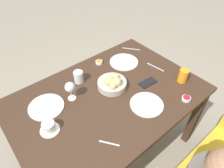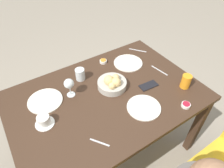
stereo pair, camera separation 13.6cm
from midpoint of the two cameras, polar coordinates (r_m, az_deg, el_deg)
ground_plane at (r=2.16m, az=0.72°, el=-17.51°), size 10.00×10.00×0.00m
dining_table at (r=1.61m, az=0.93°, el=-5.53°), size 1.46×1.00×0.77m
bread_basket at (r=1.57m, az=2.55°, el=0.10°), size 0.23×0.23×0.12m
plate_near_left at (r=1.85m, az=6.73°, el=5.93°), size 0.26×0.26×0.01m
plate_near_right at (r=1.55m, az=-16.20°, el=-4.75°), size 0.26×0.26×0.01m
plate_far_center at (r=1.48m, az=11.70°, el=-6.67°), size 0.25×0.25×0.01m
juice_glass at (r=1.70m, az=22.54°, el=0.61°), size 0.07×0.07×0.11m
water_tumbler at (r=1.66m, az=-6.78°, el=2.68°), size 0.08×0.08×0.10m
wine_glass at (r=1.48m, az=-9.64°, el=-0.16°), size 0.08×0.08×0.16m
coffee_cup at (r=1.39m, az=-16.20°, el=-10.25°), size 0.13×0.13×0.07m
jam_bowl_berry at (r=1.57m, az=22.73°, el=-5.66°), size 0.07×0.07×0.03m
jam_bowl_honey at (r=1.85m, az=-0.41°, el=6.44°), size 0.07×0.07×0.03m
fork_silver at (r=2.04m, az=9.27°, el=9.42°), size 0.12×0.15×0.00m
knife_silver at (r=1.83m, az=15.45°, el=3.72°), size 0.04×0.18×0.00m
spoon_coffee at (r=1.29m, az=-0.42°, el=-16.50°), size 0.09×0.11×0.00m
cell_phone at (r=1.65m, az=12.76°, el=-0.52°), size 0.16×0.09×0.01m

